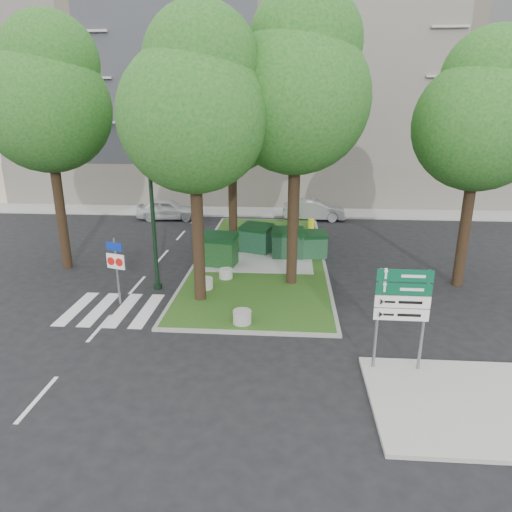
# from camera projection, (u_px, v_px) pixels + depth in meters

# --- Properties ---
(ground) EXTENTS (120.00, 120.00, 0.00)m
(ground) POSITION_uv_depth(u_px,v_px,m) (231.00, 332.00, 15.19)
(ground) COLOR black
(ground) RESTS_ON ground
(median_island) EXTENTS (6.00, 16.00, 0.12)m
(median_island) POSITION_uv_depth(u_px,v_px,m) (261.00, 257.00, 22.73)
(median_island) COLOR #254614
(median_island) RESTS_ON ground
(median_kerb) EXTENTS (6.30, 16.30, 0.10)m
(median_kerb) POSITION_uv_depth(u_px,v_px,m) (261.00, 257.00, 22.73)
(median_kerb) COLOR gray
(median_kerb) RESTS_ON ground
(sidewalk_corner) EXTENTS (5.00, 4.00, 0.12)m
(sidewalk_corner) POSITION_uv_depth(u_px,v_px,m) (471.00, 404.00, 11.39)
(sidewalk_corner) COLOR #999993
(sidewalk_corner) RESTS_ON ground
(building_sidewalk) EXTENTS (42.00, 3.00, 0.12)m
(building_sidewalk) POSITION_uv_depth(u_px,v_px,m) (263.00, 212.00, 32.73)
(building_sidewalk) COLOR #999993
(building_sidewalk) RESTS_ON ground
(zebra_crossing) EXTENTS (5.00, 3.00, 0.01)m
(zebra_crossing) POSITION_uv_depth(u_px,v_px,m) (136.00, 310.00, 16.87)
(zebra_crossing) COLOR silver
(zebra_crossing) RESTS_ON ground
(apartment_building) EXTENTS (41.00, 12.00, 16.00)m
(apartment_building) POSITION_uv_depth(u_px,v_px,m) (269.00, 98.00, 37.42)
(apartment_building) COLOR #C7B795
(apartment_building) RESTS_ON ground
(tree_median_near_left) EXTENTS (5.20, 5.20, 10.53)m
(tree_median_near_left) POSITION_uv_depth(u_px,v_px,m) (196.00, 102.00, 15.47)
(tree_median_near_left) COLOR black
(tree_median_near_left) RESTS_ON ground
(tree_median_near_right) EXTENTS (5.60, 5.60, 11.46)m
(tree_median_near_right) POSITION_uv_depth(u_px,v_px,m) (299.00, 84.00, 16.92)
(tree_median_near_right) COLOR black
(tree_median_near_right) RESTS_ON ground
(tree_median_mid) EXTENTS (4.80, 4.80, 9.99)m
(tree_median_mid) POSITION_uv_depth(u_px,v_px,m) (233.00, 112.00, 21.71)
(tree_median_mid) COLOR black
(tree_median_mid) RESTS_ON ground
(tree_median_far) EXTENTS (5.80, 5.80, 11.93)m
(tree_median_far) POSITION_uv_depth(u_px,v_px,m) (300.00, 85.00, 23.92)
(tree_median_far) COLOR black
(tree_median_far) RESTS_ON ground
(tree_street_left) EXTENTS (5.40, 5.40, 11.00)m
(tree_street_left) POSITION_uv_depth(u_px,v_px,m) (48.00, 95.00, 19.18)
(tree_street_left) COLOR black
(tree_street_left) RESTS_ON ground
(tree_street_right) EXTENTS (5.00, 5.00, 10.06)m
(tree_street_right) POSITION_uv_depth(u_px,v_px,m) (483.00, 112.00, 17.22)
(tree_street_right) COLOR black
(tree_street_right) RESTS_ON ground
(dumpster_a) EXTENTS (1.81, 1.41, 1.52)m
(dumpster_a) POSITION_uv_depth(u_px,v_px,m) (219.00, 250.00, 21.26)
(dumpster_a) COLOR #0E3310
(dumpster_a) RESTS_ON median_island
(dumpster_b) EXTENTS (1.85, 1.59, 1.45)m
(dumpster_b) POSITION_uv_depth(u_px,v_px,m) (257.00, 238.00, 23.27)
(dumpster_b) COLOR #103822
(dumpster_b) RESTS_ON median_island
(dumpster_c) EXTENTS (1.56, 1.10, 1.45)m
(dumpster_c) POSITION_uv_depth(u_px,v_px,m) (288.00, 243.00, 22.42)
(dumpster_c) COLOR #0F321C
(dumpster_c) RESTS_ON median_island
(dumpster_d) EXTENTS (1.56, 1.23, 1.31)m
(dumpster_d) POSITION_uv_depth(u_px,v_px,m) (312.00, 245.00, 22.42)
(dumpster_d) COLOR #123C20
(dumpster_d) RESTS_ON median_island
(bollard_left) EXTENTS (0.61, 0.61, 0.43)m
(bollard_left) POSITION_uv_depth(u_px,v_px,m) (205.00, 283.00, 18.56)
(bollard_left) COLOR #A9A9A3
(bollard_left) RESTS_ON median_island
(bollard_right) EXTENTS (0.63, 0.63, 0.45)m
(bollard_right) POSITION_uv_depth(u_px,v_px,m) (242.00, 317.00, 15.53)
(bollard_right) COLOR gray
(bollard_right) RESTS_ON median_island
(bollard_mid) EXTENTS (0.58, 0.58, 0.41)m
(bollard_mid) POSITION_uv_depth(u_px,v_px,m) (226.00, 273.00, 19.69)
(bollard_mid) COLOR #A5A5A0
(bollard_mid) RESTS_ON median_island
(litter_bin) EXTENTS (0.38, 0.38, 0.66)m
(litter_bin) POSITION_uv_depth(u_px,v_px,m) (311.00, 224.00, 27.63)
(litter_bin) COLOR yellow
(litter_bin) RESTS_ON median_island
(street_lamp) EXTENTS (0.50, 0.50, 6.23)m
(street_lamp) POSITION_uv_depth(u_px,v_px,m) (151.00, 195.00, 17.73)
(street_lamp) COLOR black
(street_lamp) RESTS_ON ground
(traffic_sign_pole) EXTENTS (0.76, 0.28, 2.60)m
(traffic_sign_pole) POSITION_uv_depth(u_px,v_px,m) (116.00, 262.00, 16.92)
(traffic_sign_pole) COLOR slate
(traffic_sign_pole) RESTS_ON ground
(directional_sign) EXTENTS (1.48, 0.10, 2.95)m
(directional_sign) POSITION_uv_depth(u_px,v_px,m) (402.00, 304.00, 12.31)
(directional_sign) COLOR slate
(directional_sign) RESTS_ON sidewalk_corner
(car_white) EXTENTS (4.18, 1.92, 1.39)m
(car_white) POSITION_uv_depth(u_px,v_px,m) (168.00, 209.00, 30.60)
(car_white) COLOR silver
(car_white) RESTS_ON ground
(car_silver) EXTENTS (4.15, 1.45, 1.37)m
(car_silver) POSITION_uv_depth(u_px,v_px,m) (314.00, 210.00, 30.45)
(car_silver) COLOR #93969A
(car_silver) RESTS_ON ground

